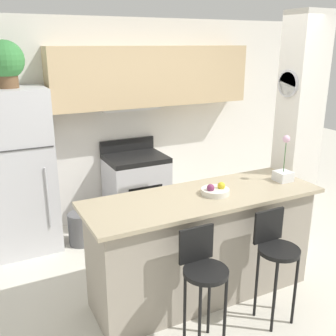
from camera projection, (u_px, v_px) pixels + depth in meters
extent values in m
plane|color=beige|center=(201.00, 292.00, 3.72)|extent=(14.00, 14.00, 0.00)
cube|color=white|center=(122.00, 122.00, 5.05)|extent=(5.60, 0.06, 2.55)
cube|color=tan|center=(153.00, 76.00, 4.86)|extent=(2.58, 0.32, 0.72)
cube|color=white|center=(129.00, 105.00, 4.84)|extent=(0.73, 0.28, 0.12)
cube|color=white|center=(297.00, 142.00, 4.03)|extent=(0.36, 0.32, 2.55)
cylinder|color=silver|center=(288.00, 84.00, 3.77)|extent=(0.02, 0.25, 0.25)
cylinder|color=white|center=(287.00, 84.00, 3.76)|extent=(0.01, 0.22, 0.22)
cube|color=gray|center=(202.00, 247.00, 3.58)|extent=(2.01, 0.61, 0.95)
cube|color=tan|center=(204.00, 197.00, 3.43)|extent=(2.13, 0.73, 0.03)
cube|color=silver|center=(22.00, 197.00, 4.36)|extent=(0.72, 0.61, 1.23)
cube|color=silver|center=(12.00, 116.00, 4.09)|extent=(0.72, 0.61, 0.58)
cube|color=#333333|center=(19.00, 150.00, 3.91)|extent=(0.69, 0.01, 0.01)
cylinder|color=#B2B2B7|center=(48.00, 198.00, 4.17)|extent=(0.02, 0.02, 0.68)
cube|color=silver|center=(137.00, 192.00, 5.03)|extent=(0.73, 0.60, 0.85)
cube|color=black|center=(136.00, 158.00, 4.89)|extent=(0.73, 0.60, 0.06)
cube|color=black|center=(127.00, 145.00, 5.09)|extent=(0.73, 0.04, 0.16)
cube|color=black|center=(146.00, 197.00, 4.76)|extent=(0.44, 0.01, 0.27)
cylinder|color=black|center=(206.00, 272.00, 2.86)|extent=(0.34, 0.34, 0.03)
cube|color=black|center=(196.00, 244.00, 2.93)|extent=(0.29, 0.02, 0.28)
cylinder|color=black|center=(200.00, 324.00, 2.82)|extent=(0.02, 0.02, 0.64)
cylinder|color=black|center=(225.00, 315.00, 2.91)|extent=(0.02, 0.02, 0.64)
cylinder|color=black|center=(185.00, 307.00, 3.01)|extent=(0.02, 0.02, 0.64)
cylinder|color=black|center=(209.00, 299.00, 3.10)|extent=(0.02, 0.02, 0.64)
cylinder|color=black|center=(279.00, 250.00, 3.15)|extent=(0.34, 0.34, 0.03)
cube|color=black|center=(269.00, 226.00, 3.23)|extent=(0.29, 0.02, 0.28)
cylinder|color=black|center=(274.00, 298.00, 3.12)|extent=(0.02, 0.02, 0.64)
cylinder|color=black|center=(295.00, 290.00, 3.21)|extent=(0.02, 0.02, 0.64)
cylinder|color=black|center=(257.00, 283.00, 3.30)|extent=(0.02, 0.02, 0.64)
cylinder|color=black|center=(277.00, 277.00, 3.40)|extent=(0.02, 0.02, 0.64)
cylinder|color=brown|center=(7.00, 81.00, 3.98)|extent=(0.22, 0.22, 0.13)
sphere|color=#387F3D|center=(5.00, 60.00, 3.91)|extent=(0.39, 0.39, 0.39)
cube|color=white|center=(283.00, 176.00, 3.76)|extent=(0.15, 0.15, 0.09)
cylinder|color=#386633|center=(285.00, 157.00, 3.70)|extent=(0.01, 0.01, 0.30)
sphere|color=#E5B2D1|center=(286.00, 139.00, 3.65)|extent=(0.07, 0.07, 0.07)
cylinder|color=silver|center=(215.00, 191.00, 3.43)|extent=(0.25, 0.25, 0.05)
sphere|color=gold|center=(221.00, 186.00, 3.43)|extent=(0.07, 0.07, 0.07)
sphere|color=#7A2D56|center=(211.00, 188.00, 3.39)|extent=(0.07, 0.07, 0.07)
cylinder|color=#59595B|center=(81.00, 229.00, 4.57)|extent=(0.28, 0.28, 0.38)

